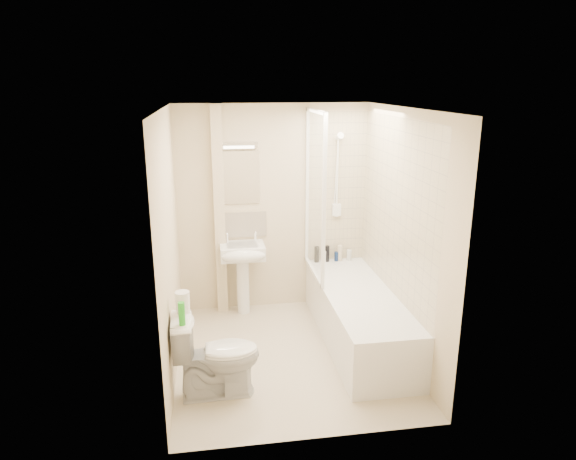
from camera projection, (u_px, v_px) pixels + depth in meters
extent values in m
plane|color=beige|center=(290.00, 355.00, 5.11)|extent=(2.50, 2.50, 0.00)
cube|color=beige|center=(273.00, 209.00, 5.96)|extent=(2.20, 0.02, 2.40)
cube|color=beige|center=(169.00, 246.00, 4.61)|extent=(0.02, 2.50, 2.40)
cube|color=beige|center=(403.00, 235.00, 4.94)|extent=(0.02, 2.50, 2.40)
cube|color=white|center=(290.00, 108.00, 4.44)|extent=(2.20, 2.50, 0.02)
cube|color=beige|center=(336.00, 188.00, 6.00)|extent=(0.70, 0.01, 1.75)
cube|color=beige|center=(395.00, 208.00, 5.06)|extent=(0.01, 2.10, 1.75)
cube|color=beige|center=(219.00, 212.00, 5.81)|extent=(0.12, 0.12, 2.40)
cube|color=beige|center=(241.00, 225.00, 5.94)|extent=(0.60, 0.02, 0.30)
cube|color=white|center=(239.00, 178.00, 5.78)|extent=(0.46, 0.01, 0.60)
cube|color=silver|center=(239.00, 145.00, 5.66)|extent=(0.42, 0.07, 0.07)
cube|color=white|center=(358.00, 316.00, 5.33)|extent=(0.70, 2.10, 0.55)
cube|color=white|center=(359.00, 297.00, 5.27)|extent=(0.56, 1.96, 0.05)
cube|color=white|center=(315.00, 195.00, 5.52)|extent=(0.01, 0.90, 1.80)
cube|color=white|center=(307.00, 187.00, 5.93)|extent=(0.04, 0.04, 1.80)
cube|color=white|center=(324.00, 204.00, 5.09)|extent=(0.04, 0.04, 1.80)
cube|color=white|center=(316.00, 111.00, 5.28)|extent=(0.04, 0.90, 0.04)
cube|color=white|center=(314.00, 271.00, 5.77)|extent=(0.04, 0.90, 0.03)
cylinder|color=white|center=(337.00, 178.00, 5.94)|extent=(0.02, 0.02, 0.90)
cylinder|color=white|center=(336.00, 215.00, 6.06)|extent=(0.05, 0.05, 0.02)
cylinder|color=white|center=(338.00, 139.00, 5.81)|extent=(0.05, 0.05, 0.02)
cylinder|color=white|center=(340.00, 137.00, 5.74)|extent=(0.08, 0.11, 0.11)
cube|color=white|center=(336.00, 210.00, 6.04)|extent=(0.10, 0.05, 0.14)
cylinder|color=white|center=(336.00, 174.00, 5.90)|extent=(0.01, 0.13, 0.84)
cylinder|color=white|center=(243.00, 285.00, 5.98)|extent=(0.14, 0.14, 0.67)
cube|color=white|center=(242.00, 251.00, 5.83)|extent=(0.50, 0.38, 0.15)
ellipsoid|color=white|center=(243.00, 256.00, 5.67)|extent=(0.50, 0.21, 0.15)
cube|color=silver|center=(242.00, 246.00, 5.82)|extent=(0.35, 0.25, 0.04)
cylinder|color=white|center=(227.00, 239.00, 5.88)|extent=(0.03, 0.03, 0.10)
cylinder|color=white|center=(256.00, 237.00, 5.93)|extent=(0.03, 0.03, 0.10)
sphere|color=white|center=(227.00, 234.00, 5.86)|extent=(0.04, 0.04, 0.04)
sphere|color=white|center=(255.00, 233.00, 5.91)|extent=(0.04, 0.04, 0.04)
cylinder|color=black|center=(317.00, 254.00, 6.10)|extent=(0.06, 0.06, 0.19)
cylinder|color=white|center=(324.00, 256.00, 6.12)|extent=(0.05, 0.05, 0.14)
cylinder|color=black|center=(327.00, 254.00, 6.12)|extent=(0.05, 0.05, 0.19)
cylinder|color=navy|center=(336.00, 256.00, 6.15)|extent=(0.05, 0.05, 0.11)
cylinder|color=beige|center=(340.00, 253.00, 6.14)|extent=(0.06, 0.06, 0.19)
cylinder|color=silver|center=(349.00, 255.00, 6.17)|extent=(0.06, 0.06, 0.13)
imported|color=white|center=(217.00, 355.00, 4.39)|extent=(0.45, 0.75, 0.74)
cylinder|color=white|center=(183.00, 307.00, 4.34)|extent=(0.11, 0.11, 0.10)
cylinder|color=white|center=(182.00, 298.00, 4.27)|extent=(0.12, 0.12, 0.10)
cylinder|color=green|center=(182.00, 314.00, 4.09)|extent=(0.05, 0.05, 0.20)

